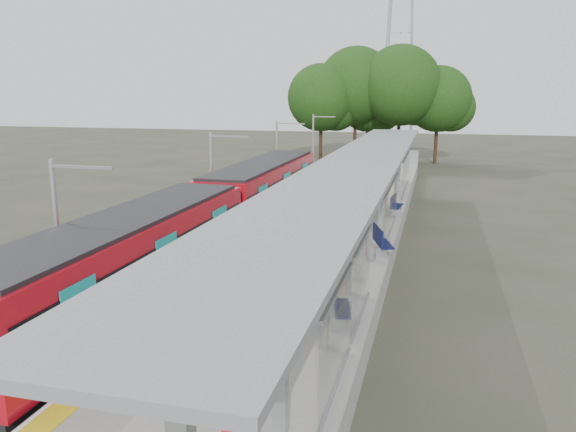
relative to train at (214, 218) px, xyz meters
The scene contains 14 objects.
trackbed 5.54m from the train, 90.01° to the left, with size 3.00×70.00×0.24m, color #59544C.
platform 7.05m from the train, 49.11° to the left, with size 6.00×50.00×1.00m, color gray.
tactile_strip 5.65m from the train, 69.44° to the left, with size 0.60×50.00×0.02m, color gold.
end_fence 30.48m from the train, 81.51° to the left, with size 6.00×0.10×1.20m, color #9EA0A5.
train is the anchor object (origin of this frame).
canopy 6.62m from the train, 12.76° to the left, with size 3.27×38.00×3.66m.
pylon 60.71m from the train, 86.56° to the left, with size 8.00×4.00×38.00m, color #9EA0A5, non-canonical shape.
tree_cluster 38.38m from the train, 85.84° to the left, with size 18.48×10.41×12.08m.
catenary_masts 4.61m from the train, 112.24° to the left, with size 2.08×48.16×5.40m.
bench_near 9.81m from the train, 47.40° to the right, with size 0.75×1.51×0.99m.
bench_mid 7.12m from the train, ahead, with size 1.01×1.74×1.14m.
bench_far 10.45m from the train, 47.24° to the left, with size 0.62×1.56×1.04m.
info_pillar_far 12.96m from the train, 59.50° to the left, with size 0.37×0.37×1.64m.
litter_bin 6.90m from the train, 27.25° to the right, with size 0.40×0.40×0.82m, color #9EA0A5.
Camera 1 is at (4.50, -6.94, 7.27)m, focal length 35.00 mm.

